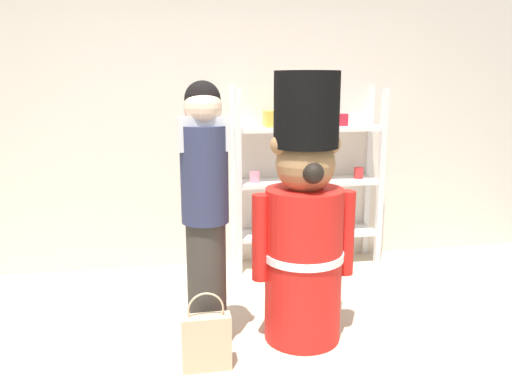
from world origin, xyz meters
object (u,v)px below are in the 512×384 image
object	(u,v)px
merchandise_shelf	(306,178)
shopping_bag	(207,341)
teddy_bear_guard	(304,223)
person_shopper	(205,210)

from	to	relation	value
merchandise_shelf	shopping_bag	bearing A→B (deg)	-123.01
merchandise_shelf	shopping_bag	world-z (taller)	merchandise_shelf
teddy_bear_guard	shopping_bag	world-z (taller)	teddy_bear_guard
teddy_bear_guard	shopping_bag	distance (m)	0.93
person_shopper	shopping_bag	distance (m)	0.77
person_shopper	shopping_bag	xyz separation A→B (m)	(-0.03, -0.24, -0.73)
merchandise_shelf	teddy_bear_guard	distance (m)	1.41
teddy_bear_guard	person_shopper	xyz separation A→B (m)	(-0.62, -0.03, 0.12)
shopping_bag	person_shopper	bearing A→B (deg)	83.20
shopping_bag	merchandise_shelf	bearing A→B (deg)	56.99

